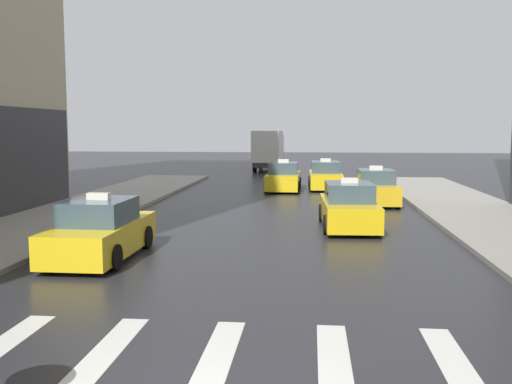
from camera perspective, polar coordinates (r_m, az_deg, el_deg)
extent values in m
cube|color=silver|center=(10.60, -23.84, -13.65)|extent=(0.50, 2.80, 0.01)
cube|color=silver|center=(9.87, -14.38, -14.79)|extent=(0.50, 2.80, 0.01)
cube|color=silver|center=(9.44, -3.65, -15.60)|extent=(0.50, 2.80, 0.01)
cube|color=silver|center=(9.34, 7.76, -15.90)|extent=(0.50, 2.80, 0.01)
cube|color=silver|center=(9.58, 18.99, -15.61)|extent=(0.50, 2.80, 0.01)
cube|color=yellow|center=(16.27, -15.18, -4.39)|extent=(1.83, 4.51, 0.84)
cube|color=#384C5B|center=(16.06, -15.39, -1.86)|extent=(1.61, 2.11, 0.64)
cube|color=silver|center=(16.01, -15.43, -0.41)|extent=(0.60, 0.24, 0.18)
cylinder|color=black|center=(17.86, -16.17, -4.23)|extent=(0.22, 0.66, 0.66)
cylinder|color=black|center=(17.29, -10.89, -4.44)|extent=(0.22, 0.66, 0.66)
cylinder|color=black|center=(15.44, -19.95, -6.00)|extent=(0.22, 0.66, 0.66)
cylinder|color=black|center=(14.79, -13.94, -6.35)|extent=(0.22, 0.66, 0.66)
cube|color=#F2EAB2|center=(18.58, -14.48, -2.93)|extent=(0.20, 0.04, 0.14)
cube|color=#F2EAB2|center=(18.18, -10.75, -3.04)|extent=(0.20, 0.04, 0.14)
cube|color=yellow|center=(20.68, 9.20, -1.99)|extent=(1.98, 4.57, 0.84)
cube|color=#384C5B|center=(20.49, 9.26, 0.01)|extent=(1.68, 2.16, 0.64)
cube|color=silver|center=(20.45, 9.28, 1.16)|extent=(0.61, 0.26, 0.18)
cylinder|color=black|center=(21.98, 6.61, -2.07)|extent=(0.25, 0.67, 0.66)
cylinder|color=black|center=(22.15, 11.03, -2.08)|extent=(0.25, 0.67, 0.66)
cylinder|color=black|center=(19.32, 7.07, -3.24)|extent=(0.25, 0.67, 0.66)
cylinder|color=black|center=(19.51, 12.10, -3.24)|extent=(0.25, 0.67, 0.66)
cube|color=#F2EAB2|center=(22.86, 7.04, -1.06)|extent=(0.20, 0.05, 0.14)
cube|color=#F2EAB2|center=(22.98, 10.18, -1.07)|extent=(0.20, 0.05, 0.14)
cube|color=gold|center=(27.60, 11.79, 0.03)|extent=(1.86, 4.52, 0.84)
cube|color=#384C5B|center=(27.43, 11.85, 1.55)|extent=(1.63, 2.12, 0.64)
cube|color=silver|center=(27.40, 11.87, 2.40)|extent=(0.60, 0.25, 0.18)
cylinder|color=black|center=(28.87, 9.77, -0.11)|extent=(0.23, 0.66, 0.66)
cylinder|color=black|center=(29.07, 13.13, -0.14)|extent=(0.23, 0.66, 0.66)
cylinder|color=black|center=(26.20, 10.27, -0.78)|extent=(0.23, 0.66, 0.66)
cylinder|color=black|center=(26.42, 13.97, -0.80)|extent=(0.23, 0.66, 0.66)
cube|color=#F2EAB2|center=(29.77, 10.06, 0.60)|extent=(0.20, 0.04, 0.14)
cube|color=#F2EAB2|center=(29.91, 12.46, 0.58)|extent=(0.20, 0.04, 0.14)
cube|color=yellow|center=(33.80, 6.92, 1.26)|extent=(1.91, 4.54, 0.84)
cube|color=#384C5B|center=(33.64, 6.94, 2.50)|extent=(1.65, 2.14, 0.64)
cube|color=silver|center=(33.62, 6.95, 3.19)|extent=(0.61, 0.25, 0.18)
cylinder|color=black|center=(35.14, 5.41, 1.09)|extent=(0.24, 0.67, 0.66)
cylinder|color=black|center=(35.21, 8.20, 1.06)|extent=(0.24, 0.67, 0.66)
cylinder|color=black|center=(32.45, 5.51, 0.65)|extent=(0.24, 0.67, 0.66)
cylinder|color=black|center=(32.53, 8.53, 0.63)|extent=(0.24, 0.67, 0.66)
cube|color=#F2EAB2|center=(36.03, 5.75, 1.65)|extent=(0.20, 0.04, 0.14)
cube|color=#F2EAB2|center=(36.09, 7.75, 1.63)|extent=(0.20, 0.04, 0.14)
cube|color=yellow|center=(32.78, 2.76, 1.14)|extent=(1.86, 4.52, 0.84)
cube|color=#384C5B|center=(32.63, 2.75, 2.42)|extent=(1.63, 2.12, 0.64)
cube|color=silver|center=(32.60, 2.76, 3.14)|extent=(0.60, 0.25, 0.18)
cylinder|color=black|center=(34.21, 1.46, 0.97)|extent=(0.23, 0.66, 0.66)
cylinder|color=black|center=(34.11, 4.33, 0.94)|extent=(0.23, 0.66, 0.66)
cylinder|color=black|center=(31.53, 1.05, 0.52)|extent=(0.23, 0.66, 0.66)
cylinder|color=black|center=(31.42, 4.16, 0.48)|extent=(0.23, 0.66, 0.66)
cube|color=#F2EAB2|center=(35.08, 1.96, 1.55)|extent=(0.20, 0.04, 0.14)
cube|color=#F2EAB2|center=(35.01, 4.02, 1.53)|extent=(0.20, 0.04, 0.14)
cube|color=#2D2D2D|center=(48.20, 1.25, 2.92)|extent=(1.90, 6.63, 0.40)
cube|color=silver|center=(51.43, 1.59, 4.52)|extent=(2.13, 1.83, 2.10)
cube|color=#384C5B|center=(52.33, 1.68, 4.96)|extent=(1.89, 0.07, 0.95)
cube|color=silver|center=(47.24, 1.16, 4.61)|extent=(2.28, 4.83, 2.50)
cylinder|color=black|center=(51.39, 0.46, 2.91)|extent=(0.29, 0.90, 0.90)
cylinder|color=black|center=(51.22, 2.68, 2.89)|extent=(0.29, 0.90, 0.90)
cylinder|color=black|center=(46.89, -0.12, 2.58)|extent=(0.29, 0.90, 0.90)
cylinder|color=black|center=(46.70, 2.32, 2.56)|extent=(0.29, 0.90, 0.90)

